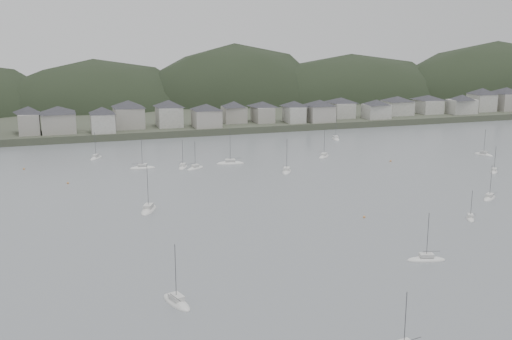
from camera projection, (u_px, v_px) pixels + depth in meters
name	position (u px, v px, depth m)	size (l,w,h in m)	color
ground	(384.00, 290.00, 112.15)	(900.00, 900.00, 0.00)	slate
far_shore_land	(147.00, 102.00, 385.38)	(900.00, 250.00, 3.00)	#383D2D
forested_ridge	(162.00, 128.00, 365.94)	(851.55, 103.94, 102.57)	black
waterfront_town	(287.00, 109.00, 295.46)	(451.48, 28.46, 12.92)	#9E9A90
sailboat_lead	(484.00, 155.00, 231.79)	(4.93, 7.94, 10.38)	silver
moored_fleet	(223.00, 202.00, 168.25)	(245.61, 171.51, 13.34)	silver
mooring_buoys	(304.00, 190.00, 181.06)	(144.88, 128.01, 0.70)	#CD8544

